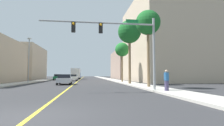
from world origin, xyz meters
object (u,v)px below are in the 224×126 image
object	(u,v)px
palm_mid	(129,32)
palm_far	(122,50)
traffic_signal_mast	(120,37)
car_green	(58,77)
pedestrian	(166,80)
car_silver	(65,79)
delivery_truck	(76,74)
street_lamp	(29,57)
car_white	(73,77)
palm_near	(148,24)

from	to	relation	value
palm_mid	palm_far	size ratio (longest dim) A/B	1.29
traffic_signal_mast	car_green	size ratio (longest dim) A/B	2.31
pedestrian	car_silver	bearing A→B (deg)	-1.94
palm_mid	car_silver	distance (m)	11.41
traffic_signal_mast	delivery_truck	world-z (taller)	traffic_signal_mast
traffic_signal_mast	delivery_truck	xyz separation A→B (m)	(-6.02, 41.77, -2.85)
palm_far	delivery_truck	world-z (taller)	palm_far
car_green	street_lamp	bearing A→B (deg)	81.42
traffic_signal_mast	palm_far	xyz separation A→B (m)	(3.53, 16.90, 1.26)
palm_mid	palm_far	bearing A→B (deg)	87.89
traffic_signal_mast	car_green	distance (m)	34.83
traffic_signal_mast	palm_mid	xyz separation A→B (m)	(3.29, 10.21, 2.89)
car_green	car_white	world-z (taller)	car_green
car_green	delivery_truck	distance (m)	9.60
traffic_signal_mast	pedestrian	xyz separation A→B (m)	(3.41, -1.28, -3.59)
delivery_truck	car_white	bearing A→B (deg)	-87.72
palm_near	pedestrian	bearing A→B (deg)	-93.19
palm_mid	car_silver	xyz separation A→B (m)	(-9.12, 1.43, -6.70)
delivery_truck	car_silver	bearing A→B (deg)	-88.36
street_lamp	pedestrian	world-z (taller)	street_lamp
palm_mid	car_green	world-z (taller)	palm_mid
palm_near	delivery_truck	distance (m)	39.79
palm_far	delivery_truck	distance (m)	26.96
palm_near	pedestrian	distance (m)	7.59
palm_near	traffic_signal_mast	bearing A→B (deg)	-136.26
traffic_signal_mast	car_white	xyz separation A→B (m)	(-5.75, 26.21, -3.80)
car_white	delivery_truck	distance (m)	15.59
palm_far	car_white	size ratio (longest dim) A/B	1.58
traffic_signal_mast	car_silver	size ratio (longest dim) A/B	2.06
palm_near	palm_far	size ratio (longest dim) A/B	1.16
street_lamp	car_white	size ratio (longest dim) A/B	1.65
pedestrian	car_green	bearing A→B (deg)	-16.10
traffic_signal_mast	car_white	world-z (taller)	traffic_signal_mast
car_silver	pedestrian	xyz separation A→B (m)	(9.25, -12.92, 0.22)
street_lamp	car_silver	distance (m)	8.57
car_white	palm_far	bearing A→B (deg)	-45.54
delivery_truck	pedestrian	bearing A→B (deg)	-76.36
palm_far	car_white	distance (m)	14.09
palm_far	car_silver	world-z (taller)	palm_far
street_lamp	delivery_truck	distance (m)	26.37
palm_near	car_green	world-z (taller)	palm_near
car_silver	pedestrian	bearing A→B (deg)	-56.41
street_lamp	palm_near	xyz separation A→B (m)	(15.85, -12.73, 2.61)
palm_near	car_green	distance (m)	33.20
palm_far	car_white	bearing A→B (deg)	134.90
traffic_signal_mast	street_lamp	bearing A→B (deg)	126.82
traffic_signal_mast	palm_mid	size ratio (longest dim) A/B	1.06
palm_mid	delivery_truck	size ratio (longest dim) A/B	1.10
palm_mid	car_green	xyz separation A→B (m)	(-13.37, 22.91, -6.67)
traffic_signal_mast	street_lamp	xyz separation A→B (m)	(-12.17, 16.25, -0.33)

